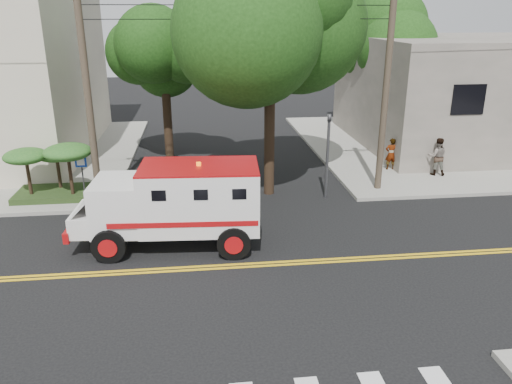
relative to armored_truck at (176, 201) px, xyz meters
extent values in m
plane|color=black|center=(2.29, -1.74, -1.59)|extent=(100.00, 100.00, 0.00)
cube|color=gray|center=(15.79, 11.76, -1.52)|extent=(17.00, 17.00, 0.15)
cube|color=#69645A|center=(17.29, 12.26, 1.56)|extent=(14.00, 12.00, 6.00)
cylinder|color=#382D23|center=(-3.31, 4.26, 2.91)|extent=(0.28, 0.28, 9.00)
cylinder|color=#382D23|center=(8.59, 4.46, 2.91)|extent=(0.28, 0.28, 9.00)
cylinder|color=black|center=(3.79, 4.76, 1.91)|extent=(0.44, 0.44, 7.00)
sphere|color=#16350E|center=(3.79, 4.76, 5.41)|extent=(5.32, 5.32, 5.32)
sphere|color=#16350E|center=(4.93, 4.00, 5.98)|extent=(4.56, 4.56, 4.56)
cylinder|color=black|center=(-0.71, 10.26, 1.21)|extent=(0.44, 0.44, 5.60)
sphere|color=#16350E|center=(-0.71, 10.26, 4.01)|extent=(3.92, 3.92, 3.92)
sphere|color=#16350E|center=(0.13, 9.70, 4.43)|extent=(3.36, 3.36, 3.36)
cylinder|color=black|center=(10.79, 14.26, 1.38)|extent=(0.44, 0.44, 5.95)
sphere|color=#16350E|center=(10.79, 14.26, 4.36)|extent=(4.20, 4.20, 4.20)
sphere|color=#16350E|center=(11.69, 13.66, 4.81)|extent=(3.60, 3.60, 3.60)
cylinder|color=#3F3F42|center=(6.09, 3.86, 0.21)|extent=(0.12, 0.12, 3.60)
imported|color=#3F3F42|center=(6.09, 3.86, 1.56)|extent=(0.15, 0.18, 0.90)
cylinder|color=#3F3F42|center=(-3.91, 4.46, -0.59)|extent=(0.06, 0.06, 2.00)
cube|color=#0C33A5|center=(-3.91, 4.40, 0.21)|extent=(0.45, 0.03, 0.45)
cube|color=#1E3314|center=(-5.21, 5.06, -1.32)|extent=(3.20, 2.00, 0.24)
cylinder|color=black|center=(-6.11, 4.76, -0.44)|extent=(0.14, 0.14, 1.52)
ellipsoid|color=#174E1C|center=(-6.11, 4.76, 0.41)|extent=(1.73, 1.73, 0.60)
cylinder|color=black|center=(-5.11, 5.46, -0.52)|extent=(0.14, 0.14, 1.36)
ellipsoid|color=#174E1C|center=(-5.11, 5.46, 0.24)|extent=(1.55, 1.55, 0.54)
cylinder|color=black|center=(-4.41, 4.56, -0.36)|extent=(0.14, 0.14, 1.68)
ellipsoid|color=#174E1C|center=(-4.41, 4.56, 0.58)|extent=(1.91, 1.91, 0.66)
cube|color=white|center=(0.79, -0.05, 0.12)|extent=(3.95, 2.49, 2.05)
cube|color=white|center=(-1.84, 0.12, -0.08)|extent=(1.70, 2.25, 1.66)
cube|color=black|center=(-2.60, 0.17, 0.36)|extent=(0.16, 1.66, 0.68)
cube|color=white|center=(-2.87, 0.18, -0.57)|extent=(1.00, 2.01, 0.68)
cube|color=#A50C10|center=(-3.35, 0.21, -0.81)|extent=(0.31, 2.11, 0.34)
cube|color=#A50C10|center=(0.79, -0.05, 1.18)|extent=(3.95, 2.49, 0.06)
cylinder|color=black|center=(-2.11, -0.96, -1.05)|extent=(1.09, 0.38, 1.08)
cylinder|color=black|center=(-1.97, 1.22, -1.05)|extent=(1.09, 0.38, 1.08)
cylinder|color=black|center=(1.80, -1.21, -1.05)|extent=(1.09, 0.38, 1.08)
cylinder|color=black|center=(1.94, 0.97, -1.05)|extent=(1.09, 0.38, 1.08)
imported|color=gray|center=(10.15, 7.05, -0.66)|extent=(0.59, 0.41, 1.56)
imported|color=gray|center=(11.98, 5.97, -0.55)|extent=(1.02, 0.89, 1.79)
camera|label=1|loc=(0.80, -15.52, 5.83)|focal=35.00mm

